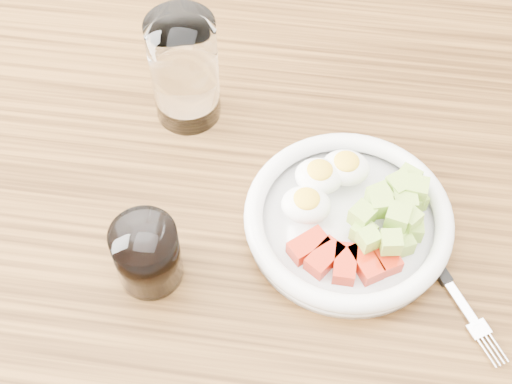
# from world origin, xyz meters

# --- Properties ---
(dining_table) EXTENTS (1.50, 0.90, 0.77)m
(dining_table) POSITION_xyz_m (0.00, 0.00, 0.67)
(dining_table) COLOR brown
(dining_table) RESTS_ON ground
(bowl) EXTENTS (0.21, 0.21, 0.05)m
(bowl) POSITION_xyz_m (0.09, 0.00, 0.79)
(bowl) COLOR white
(bowl) RESTS_ON dining_table
(fork) EXTENTS (0.11, 0.16, 0.01)m
(fork) POSITION_xyz_m (0.18, -0.04, 0.77)
(fork) COLOR black
(fork) RESTS_ON dining_table
(water_glass) EXTENTS (0.07, 0.07, 0.13)m
(water_glass) POSITION_xyz_m (-0.11, 0.13, 0.84)
(water_glass) COLOR white
(water_glass) RESTS_ON dining_table
(coffee_glass) EXTENTS (0.06, 0.06, 0.07)m
(coffee_glass) POSITION_xyz_m (-0.10, -0.08, 0.81)
(coffee_glass) COLOR white
(coffee_glass) RESTS_ON dining_table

